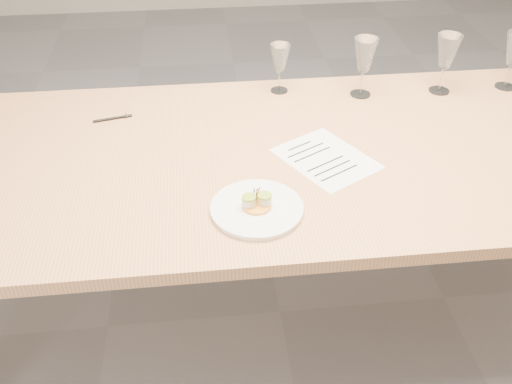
{
  "coord_description": "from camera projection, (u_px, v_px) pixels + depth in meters",
  "views": [
    {
      "loc": [
        -0.26,
        -1.48,
        1.72
      ],
      "look_at": [
        -0.12,
        -0.27,
        0.8
      ],
      "focal_mm": 40.0,
      "sensor_mm": 36.0,
      "label": 1
    }
  ],
  "objects": [
    {
      "name": "wine_glass_1",
      "position": [
        365.0,
        56.0,
        1.99
      ],
      "size": [
        0.09,
        0.09,
        0.21
      ],
      "color": "white",
      "rests_on": "dining_table"
    },
    {
      "name": "dinner_plate",
      "position": [
        257.0,
        208.0,
        1.54
      ],
      "size": [
        0.25,
        0.25,
        0.07
      ],
      "rotation": [
        0.0,
        0.0,
        -0.05
      ],
      "color": "white",
      "rests_on": "dining_table"
    },
    {
      "name": "wine_glass_0",
      "position": [
        280.0,
        59.0,
        2.03
      ],
      "size": [
        0.07,
        0.07,
        0.18
      ],
      "color": "white",
      "rests_on": "dining_table"
    },
    {
      "name": "recipe_sheet",
      "position": [
        326.0,
        159.0,
        1.75
      ],
      "size": [
        0.34,
        0.36,
        0.0
      ],
      "rotation": [
        0.0,
        0.0,
        0.52
      ],
      "color": "white",
      "rests_on": "dining_table"
    },
    {
      "name": "wine_glass_2",
      "position": [
        447.0,
        52.0,
        2.02
      ],
      "size": [
        0.09,
        0.09,
        0.22
      ],
      "color": "white",
      "rests_on": "dining_table"
    },
    {
      "name": "ballpoint_pen",
      "position": [
        113.0,
        118.0,
        1.94
      ],
      "size": [
        0.13,
        0.04,
        0.01
      ],
      "rotation": [
        0.0,
        0.0,
        0.22
      ],
      "color": "black",
      "rests_on": "dining_table"
    },
    {
      "name": "dining_table",
      "position": [
        285.0,
        169.0,
        1.82
      ],
      "size": [
        2.4,
        1.0,
        0.75
      ],
      "color": "tan",
      "rests_on": "ground"
    },
    {
      "name": "ground",
      "position": [
        280.0,
        312.0,
        2.23
      ],
      "size": [
        7.0,
        7.0,
        0.0
      ],
      "primitive_type": "plane",
      "color": "slate",
      "rests_on": "ground"
    }
  ]
}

